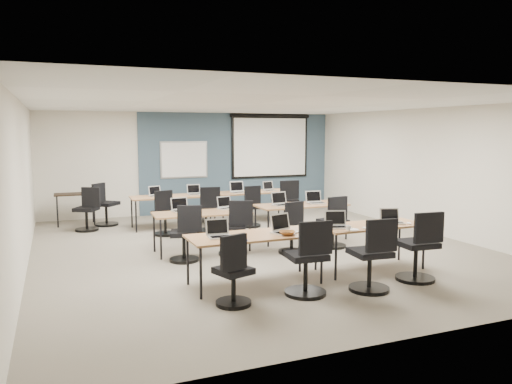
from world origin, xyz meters
name	(u,v)px	position (x,y,z in m)	size (l,w,h in m)	color
floor	(257,248)	(0.00, 0.00, 0.00)	(8.00, 9.00, 0.02)	#6B6354
ceiling	(258,104)	(0.00, 0.00, 2.70)	(8.00, 9.00, 0.02)	white
wall_back	(194,163)	(0.00, 4.50, 1.35)	(8.00, 0.04, 2.70)	beige
wall_front	(421,213)	(0.00, -4.50, 1.35)	(8.00, 0.04, 2.70)	beige
wall_left	(22,186)	(-4.00, 0.00, 1.35)	(0.04, 9.00, 2.70)	beige
wall_right	(428,171)	(4.00, 0.00, 1.35)	(0.04, 9.00, 2.70)	beige
blue_accent_panel	(238,162)	(1.25, 4.47, 1.35)	(5.50, 0.04, 2.70)	#3D5977
whiteboard	(184,160)	(-0.30, 4.43, 1.45)	(1.28, 0.03, 0.98)	#A4A8AD
projector_screen	(270,143)	(2.20, 4.41, 1.89)	(2.40, 0.10, 1.82)	black
training_table_front_left	(255,237)	(-0.90, -2.10, 0.69)	(1.92, 0.80, 0.73)	#9C7445
training_table_front_right	(370,227)	(1.09, -2.07, 0.68)	(1.74, 0.73, 0.73)	olive
training_table_mid_left	(202,215)	(-1.06, 0.11, 0.68)	(1.76, 0.73, 0.73)	#9B5D37
training_table_mid_right	(301,206)	(1.09, 0.33, 0.69)	(1.86, 0.78, 0.73)	#9D632D
training_table_back_left	(171,198)	(-1.07, 2.63, 0.69)	(1.81, 0.75, 0.73)	#96582F
training_table_back_right	(252,193)	(0.97, 2.71, 0.69)	(1.85, 0.77, 0.73)	olive
laptop_0	(219,233)	(-1.43, -2.07, 0.79)	(0.33, 0.28, 0.25)	#AEAEBA
mouse_0	(233,239)	(-1.30, -2.29, 0.74)	(0.06, 0.09, 0.03)	white
task_chair_0	(234,276)	(-1.50, -2.85, 0.39)	(0.47, 0.46, 0.95)	black
laptop_1	(283,228)	(-0.47, -2.12, 0.80)	(0.36, 0.30, 0.27)	silver
mouse_1	(293,234)	(-0.40, -2.32, 0.74)	(0.06, 0.10, 0.03)	white
task_chair_1	(308,264)	(-0.44, -2.84, 0.43)	(0.57, 0.57, 1.04)	black
laptop_2	(338,223)	(0.49, -2.09, 0.79)	(0.33, 0.28, 0.25)	#BCBCC2
mouse_2	(364,228)	(0.80, -2.32, 0.74)	(0.05, 0.09, 0.03)	white
task_chair_2	(372,261)	(0.47, -3.02, 0.43)	(0.56, 0.56, 1.04)	black
laptop_3	(392,220)	(1.48, -2.11, 0.79)	(0.31, 0.26, 0.24)	#B5B5C4
mouse_3	(409,223)	(1.68, -2.27, 0.74)	(0.06, 0.09, 0.03)	white
task_chair_3	(419,252)	(1.38, -2.87, 0.44)	(0.58, 0.58, 1.05)	black
laptop_4	(180,208)	(-1.39, 0.38, 0.79)	(0.33, 0.28, 0.25)	silver
mouse_4	(190,212)	(-1.28, 0.12, 0.74)	(0.06, 0.09, 0.03)	white
task_chair_4	(185,238)	(-1.52, -0.50, 0.41)	(0.51, 0.50, 0.98)	black
laptop_5	(225,206)	(-0.52, 0.36, 0.79)	(0.30, 0.26, 0.23)	#B2B2BD
mouse_5	(242,209)	(-0.28, 0.10, 0.74)	(0.06, 0.09, 0.03)	white
task_chair_5	(235,232)	(-0.59, -0.38, 0.41)	(0.55, 0.52, 1.00)	black
laptop_6	(281,202)	(0.65, 0.35, 0.79)	(0.35, 0.30, 0.26)	silver
mouse_6	(294,206)	(0.83, 0.14, 0.74)	(0.06, 0.10, 0.04)	white
task_chair_6	(292,232)	(0.40, -0.67, 0.40)	(0.48, 0.48, 0.97)	black
laptop_7	(315,200)	(1.42, 0.33, 0.79)	(0.33, 0.28, 0.25)	#A8A8AC
mouse_7	(331,204)	(1.61, 0.04, 0.74)	(0.07, 0.11, 0.04)	white
task_chair_7	(334,226)	(1.34, -0.55, 0.41)	(0.52, 0.52, 1.00)	black
laptop_8	(155,194)	(-1.41, 2.72, 0.79)	(0.30, 0.25, 0.23)	#B1B1B2
mouse_8	(167,196)	(-1.18, 2.57, 0.74)	(0.06, 0.10, 0.04)	white
task_chair_8	(165,217)	(-1.39, 1.78, 0.40)	(0.51, 0.50, 0.98)	black
laptop_9	(194,192)	(-0.50, 2.67, 0.79)	(0.31, 0.26, 0.23)	#B9B9C5
mouse_9	(200,195)	(-0.42, 2.49, 0.74)	(0.06, 0.10, 0.03)	white
task_chair_9	(207,213)	(-0.46, 1.78, 0.42)	(0.53, 0.53, 1.01)	black
laptop_10	(238,190)	(0.58, 2.66, 0.80)	(0.35, 0.30, 0.27)	#B5B5BF
mouse_10	(250,192)	(0.86, 2.56, 0.74)	(0.06, 0.09, 0.03)	white
task_chair_10	(251,210)	(0.65, 1.98, 0.40)	(0.49, 0.49, 0.97)	black
laptop_11	(269,188)	(1.43, 2.72, 0.79)	(0.30, 0.26, 0.23)	#B0B0B0
mouse_11	(281,191)	(1.66, 2.52, 0.74)	(0.06, 0.10, 0.04)	white
task_chair_11	(286,205)	(1.59, 2.07, 0.44)	(0.58, 0.58, 1.05)	black
blue_mousepad	(238,239)	(-1.24, -2.32, 0.73)	(0.24, 0.20, 0.01)	navy
snack_bowl	(287,233)	(-0.49, -2.30, 0.76)	(0.25, 0.25, 0.06)	brown
snack_plate	(353,230)	(0.58, -2.35, 0.74)	(0.18, 0.18, 0.01)	white
coffee_cup	(349,229)	(0.48, -2.39, 0.77)	(0.06, 0.06, 0.05)	white
utility_table	(75,197)	(-3.09, 3.80, 0.66)	(0.93, 0.52, 0.75)	black
spare_chair_a	(104,208)	(-2.47, 3.41, 0.42)	(0.65, 0.54, 1.02)	black
spare_chair_b	(88,213)	(-2.88, 2.90, 0.41)	(0.56, 0.51, 0.99)	black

